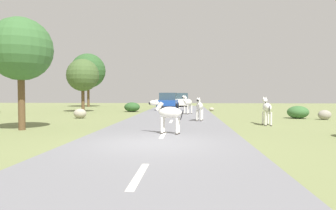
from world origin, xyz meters
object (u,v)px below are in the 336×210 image
zebra_3 (188,103)px  rock_1 (325,115)px  bush_2 (132,107)px  zebra_1 (168,113)px  car_0 (168,102)px  rock_0 (80,113)px  tree_0 (83,75)px  rock_2 (212,109)px  tree_4 (88,71)px  bush_1 (298,112)px  tree_2 (21,50)px  car_1 (182,100)px  zebra_2 (267,108)px  zebra_0 (199,107)px

zebra_3 → rock_1: (8.87, -4.25, -0.66)m
bush_2 → rock_1: bush_2 is taller
zebra_1 → car_0: 19.13m
rock_0 → zebra_3: bearing=29.7°
zebra_1 → rock_1: (9.65, 8.00, -0.58)m
tree_0 → rock_2: tree_0 is taller
tree_0 → bush_2: tree_0 is taller
tree_0 → bush_2: (4.47, 0.63, -2.95)m
tree_4 → rock_0: bearing=-73.4°
zebra_3 → rock_2: bearing=-86.2°
bush_2 → zebra_1: bearing=-74.5°
bush_1 → zebra_3: bearing=156.0°
tree_2 → rock_0: (0.30, 6.81, -3.38)m
car_1 → zebra_2: bearing=-77.2°
zebra_0 → car_0: 13.26m
zebra_1 → zebra_3: 12.28m
car_1 → rock_1: bearing=-63.0°
zebra_3 → rock_1: bearing=-178.2°
tree_0 → rock_2: 12.64m
bush_2 → rock_0: size_ratio=1.69×
tree_0 → car_0: bearing=26.4°
tree_0 → zebra_3: bearing=-17.5°
bush_2 → rock_2: 7.72m
car_0 → rock_0: bearing=66.4°
bush_1 → tree_4: bearing=139.3°
zebra_1 → rock_2: zebra_1 is taller
zebra_0 → tree_2: 10.07m
zebra_0 → car_0: bearing=-68.6°
zebra_1 → zebra_2: size_ratio=0.90×
bush_1 → zebra_0: bearing=-157.6°
zebra_2 → car_0: car_0 is taller
car_0 → zebra_2: bearing=115.0°
car_1 → rock_0: bearing=-108.1°
zebra_0 → tree_4: tree_4 is taller
zebra_0 → bush_1: bearing=-148.0°
tree_0 → rock_0: 8.19m
tree_4 → rock_1: tree_4 is taller
zebra_0 → rock_0: (-8.06, 1.95, -0.58)m
rock_1 → rock_2: bearing=124.2°
zebra_0 → tree_2: size_ratio=0.29×
tree_4 → zebra_3: bearing=-47.9°
zebra_1 → bush_2: bearing=31.3°
bush_1 → bush_2: bearing=151.1°
zebra_0 → bush_2: size_ratio=1.04×
zebra_3 → car_0: car_0 is taller
car_0 → tree_4: bearing=-32.0°
zebra_2 → bush_1: zebra_2 is taller
car_0 → bush_1: bearing=135.2°
zebra_1 → car_1: size_ratio=0.34×
bush_1 → zebra_2: bearing=-125.1°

